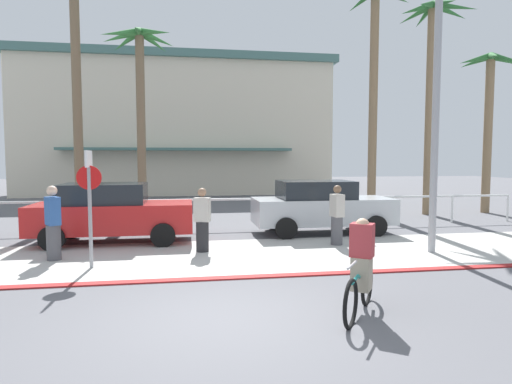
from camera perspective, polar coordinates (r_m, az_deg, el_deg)
name	(u,v)px	position (r m, az deg, el deg)	size (l,w,h in m)	color
ground_plane	(200,223)	(16.45, -7.31, -4.01)	(80.00, 80.00, 0.00)	#5B5B60
sidewalk_strip	(208,256)	(10.75, -6.25, -8.40)	(44.00, 4.00, 0.02)	beige
curb_paint	(214,278)	(8.81, -5.56, -11.22)	(44.00, 0.24, 0.03)	maroon
building_backdrop	(179,129)	(33.47, -10.06, 8.19)	(21.11, 11.65, 9.30)	beige
rail_fence	(202,204)	(14.86, -7.14, -1.63)	(23.36, 0.08, 1.04)	white
stop_sign_bike_lane	(89,192)	(9.97, -21.01, 0.03)	(0.52, 0.56, 2.56)	gray
streetlight_curb	(442,80)	(11.74, 23.23, 13.31)	(0.24, 2.54, 7.50)	#9EA0A5
palm_tree_1	(73,33)	(19.27, -22.85, 18.67)	(3.23, 3.19, 9.88)	#756047
palm_tree_2	(140,75)	(19.03, -15.02, 14.64)	(2.92, 2.99, 7.72)	#756047
palm_tree_3	(375,55)	(19.84, 15.29, 16.93)	(3.20, 3.29, 9.59)	#846B4C
palm_tree_4	(432,58)	(20.42, 22.07, 16.01)	(3.03, 3.02, 8.95)	#846B4C
palm_tree_5	(490,96)	(21.94, 28.31, 10.99)	(3.12, 3.24, 7.01)	#846B4C
car_red_1	(111,212)	(12.98, -18.43, -2.55)	(4.40, 2.02, 1.69)	red
car_silver_2	(321,206)	(14.05, 8.51, -1.86)	(4.40, 2.02, 1.69)	#B2B7BC
cyclist_teal_0	(361,269)	(6.97, 13.60, -9.74)	(1.10, 1.52, 1.50)	black
pedestrian_0	(53,226)	(11.19, -25.06, -4.06)	(0.44, 0.48, 1.76)	#4C4C51
pedestrian_1	(202,223)	(11.17, -7.06, -4.03)	(0.46, 0.40, 1.65)	#232326
pedestrian_2	(337,218)	(12.16, 10.57, -3.34)	(0.37, 0.44, 1.66)	#4C4C51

